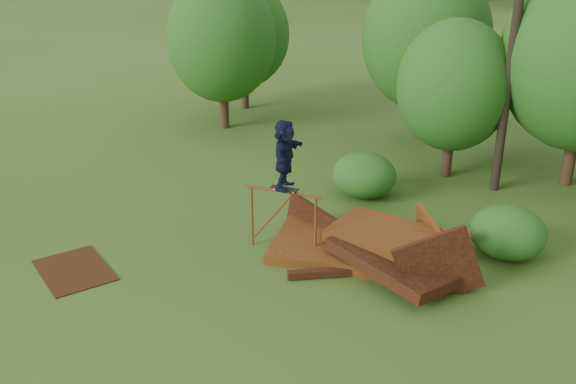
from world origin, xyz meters
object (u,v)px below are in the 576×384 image
Objects in this scene: skater at (285,155)px; flat_plate at (74,270)px; utility_pole at (515,33)px; scrap_pile at (370,249)px.

skater reaches higher than flat_plate.
flat_plate is at bearing -121.60° from utility_pole.
scrap_pile is 3.15m from skater.
utility_pole is at bearing 58.40° from flat_plate.
flat_plate is at bearing 117.65° from skater.
skater is 8.15m from utility_pole.
skater is 5.83m from flat_plate.
skater is at bearing -113.24° from utility_pole.
skater is 0.83× the size of flat_plate.
flat_plate is (-5.69, -4.47, -0.35)m from scrap_pile.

